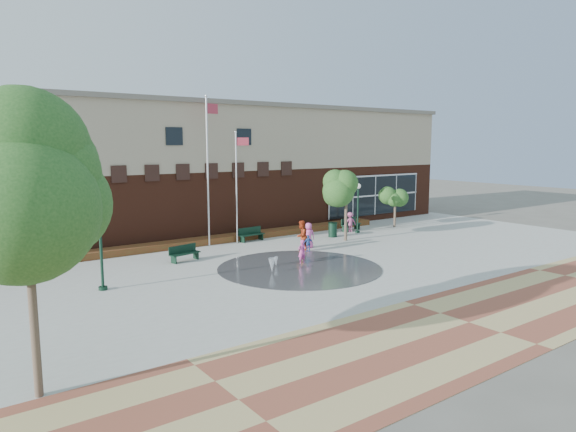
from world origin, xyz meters
TOP-DOWN VIEW (x-y plane):
  - ground at (0.00, 0.00)m, footprint 120.00×120.00m
  - plaza_concrete at (0.00, 4.00)m, footprint 46.00×18.00m
  - paver_band at (0.00, -7.00)m, footprint 46.00×6.00m
  - splash_pad at (0.00, 3.00)m, footprint 8.40×8.40m
  - library_building at (0.00, 17.48)m, footprint 44.40×10.40m
  - flower_bed at (0.00, 11.60)m, footprint 26.00×1.20m
  - flagpole_left at (-0.97, 11.01)m, footprint 1.04×0.42m
  - flagpole_right at (0.88, 10.70)m, footprint 0.81×0.42m
  - lamp_left at (-9.35, 4.86)m, footprint 0.42×0.42m
  - lamp_right at (9.74, 8.95)m, footprint 0.38×0.38m
  - bench_left at (-4.11, 7.88)m, footprint 1.84×0.85m
  - bench_mid at (1.90, 10.69)m, footprint 1.86×0.68m
  - bench_right at (9.99, 9.90)m, footprint 1.96×0.95m
  - trash_can at (7.22, 8.74)m, footprint 0.63×0.63m
  - tree_big_left at (-13.48, -3.88)m, footprint 4.84×4.84m
  - tree_mid at (7.04, 7.23)m, footprint 2.75×2.75m
  - tree_small_right at (13.81, 9.14)m, footprint 1.88×1.88m
  - water_jet_a at (-1.68, 3.04)m, footprint 0.36×0.36m
  - water_jet_b at (-0.79, 3.97)m, footprint 0.22×0.22m
  - child_splash at (0.71, 3.74)m, footprint 0.49×0.33m
  - adult_red at (2.61, 6.24)m, footprint 1.11×1.01m
  - adult_pink at (3.58, 6.79)m, footprint 0.89×0.74m
  - child_blue at (2.85, 5.89)m, footprint 0.64×0.41m
  - person_bench at (9.54, 9.52)m, footprint 1.05×0.77m

SIDE VIEW (x-z plane):
  - ground at x=0.00m, z-range 0.00..0.00m
  - flower_bed at x=0.00m, z-range -0.20..0.20m
  - water_jet_a at x=-1.68m, z-range -0.35..0.35m
  - water_jet_b at x=-0.79m, z-range -0.25..0.25m
  - plaza_concrete at x=0.00m, z-range 0.00..0.01m
  - paver_band at x=0.00m, z-range 0.00..0.01m
  - splash_pad at x=0.00m, z-range 0.00..0.01m
  - bench_left at x=-4.11m, z-range -0.16..0.73m
  - bench_mid at x=1.90m, z-range -0.16..0.75m
  - bench_right at x=9.99m, z-range -0.17..0.78m
  - child_blue at x=2.85m, z-range 0.00..1.02m
  - trash_can at x=7.22m, z-range 0.01..1.04m
  - child_splash at x=0.71m, z-range 0.00..1.30m
  - person_bench at x=9.54m, z-range 0.00..1.45m
  - adult_pink at x=3.58m, z-range 0.00..1.57m
  - adult_red at x=2.61m, z-range 0.00..1.86m
  - lamp_right at x=9.74m, z-range 0.43..3.99m
  - tree_small_right at x=13.81m, z-range 0.74..3.95m
  - lamp_left at x=-9.35m, z-range 0.48..4.46m
  - tree_mid at x=7.04m, z-range 1.06..5.70m
  - flagpole_right at x=0.88m, z-range 0.42..7.55m
  - library_building at x=0.00m, z-range 0.04..9.24m
  - flagpole_left at x=-0.97m, z-range 0.53..9.80m
  - tree_big_left at x=-13.48m, z-range 1.66..9.40m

